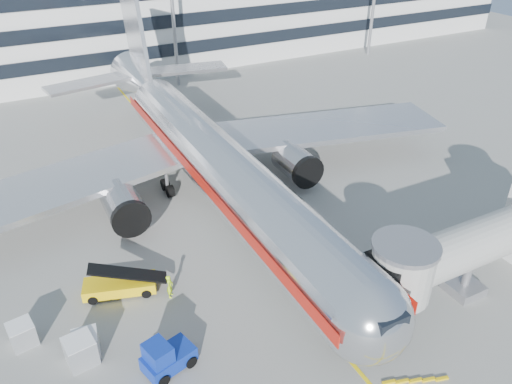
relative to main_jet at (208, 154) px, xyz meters
name	(u,v)px	position (x,y,z in m)	size (l,w,h in m)	color
ground	(273,270)	(0.00, -11.72, -4.23)	(180.00, 180.00, 0.00)	gray
lead_in_line	(218,205)	(0.00, -1.72, -4.23)	(0.25, 70.00, 0.01)	yellow
main_jet	(208,154)	(0.00, 0.00, 0.00)	(50.95, 48.70, 16.06)	silver
jet_bridge	(493,239)	(12.18, -19.72, -0.36)	(17.80, 4.50, 7.00)	silver
terminal	(89,13)	(0.00, 46.23, 3.57)	(150.00, 24.25, 15.60)	silver
belt_loader	(120,285)	(-10.44, -8.91, -3.55)	(5.20, 3.09, 2.43)	yellow
baggage_tug	(166,357)	(-9.73, -16.54, -3.28)	(3.26, 2.51, 2.19)	navy
cargo_container_left	(22,334)	(-16.79, -10.68, -3.47)	(1.64, 1.64, 1.52)	#B7BABF
cargo_container_right	(86,344)	(-13.53, -13.28, -3.45)	(1.65, 1.65, 1.55)	#B7BABF
cargo_container_front	(80,351)	(-13.92, -13.72, -3.37)	(1.82, 1.82, 1.72)	#B7BABF
ramp_worker	(170,286)	(-7.51, -10.85, -3.35)	(0.64, 0.42, 1.76)	#CAFF1A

